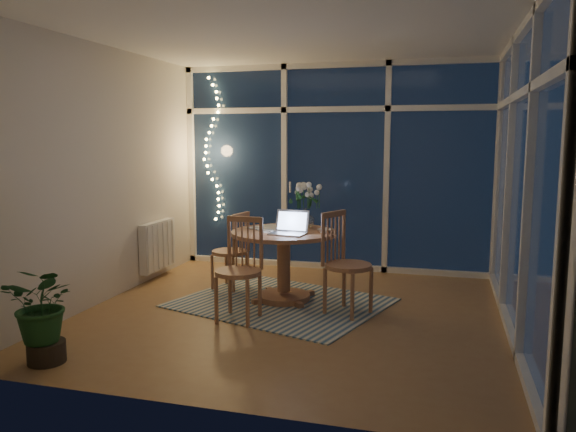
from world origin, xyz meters
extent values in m
plane|color=#946940|center=(0.00, 0.00, 0.00)|extent=(4.00, 4.00, 0.00)
plane|color=white|center=(0.00, 0.00, 2.60)|extent=(4.00, 4.00, 0.00)
cube|color=silver|center=(0.00, 2.00, 1.30)|extent=(4.00, 0.04, 2.60)
cube|color=silver|center=(0.00, -2.00, 1.30)|extent=(4.00, 0.04, 2.60)
cube|color=silver|center=(-2.00, 0.00, 1.30)|extent=(0.04, 4.00, 2.60)
cube|color=silver|center=(2.00, 0.00, 1.30)|extent=(0.04, 4.00, 2.60)
cube|color=white|center=(0.00, 1.96, 1.30)|extent=(4.00, 0.10, 2.60)
cube|color=white|center=(1.96, 0.00, 1.30)|extent=(0.10, 4.00, 2.60)
cube|color=white|center=(-1.94, 0.90, 0.40)|extent=(0.10, 0.70, 0.58)
cube|color=black|center=(0.50, 5.00, -0.06)|extent=(12.00, 6.00, 0.10)
cube|color=#3D1D16|center=(0.00, 5.50, 0.90)|extent=(11.00, 0.08, 1.80)
cube|color=#363A41|center=(0.30, 8.50, 2.20)|extent=(7.00, 3.00, 2.20)
sphere|color=black|center=(-0.80, 3.40, 0.45)|extent=(0.90, 0.90, 0.90)
cube|color=beige|center=(-0.22, 0.29, 0.01)|extent=(2.34, 2.09, 0.01)
cylinder|color=#A76E4B|center=(-0.22, 0.39, 0.36)|extent=(1.34, 1.34, 0.73)
cube|color=#A76E4B|center=(-0.93, 0.68, 0.44)|extent=(0.48, 0.48, 0.88)
cube|color=#A76E4B|center=(0.49, 0.12, 0.50)|extent=(0.61, 0.61, 0.99)
cube|color=#A76E4B|center=(-0.44, -0.34, 0.48)|extent=(0.46, 0.46, 0.96)
imported|color=white|center=(-0.06, 0.67, 0.83)|extent=(0.25, 0.25, 0.21)
imported|color=silver|center=(0.21, 0.42, 0.75)|extent=(0.19, 0.19, 0.04)
cube|color=beige|center=(-0.39, 0.49, 0.74)|extent=(0.46, 0.43, 0.02)
cube|color=black|center=(-0.19, 0.24, 0.73)|extent=(0.12, 0.09, 0.01)
imported|color=#18451E|center=(-1.49, -1.65, 0.38)|extent=(0.60, 0.53, 0.76)
camera|label=1|loc=(1.34, -5.04, 1.66)|focal=35.00mm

